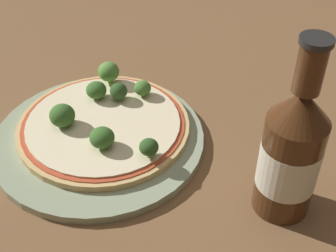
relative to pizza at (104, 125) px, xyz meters
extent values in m
plane|color=brown|center=(0.02, 0.01, -0.02)|extent=(3.00, 3.00, 0.00)
cylinder|color=#93A384|center=(0.00, -0.02, -0.01)|extent=(0.30, 0.30, 0.01)
cylinder|color=tan|center=(0.00, 0.00, 0.00)|extent=(0.25, 0.25, 0.01)
cylinder|color=#B74728|center=(0.00, 0.00, 0.00)|extent=(0.23, 0.23, 0.00)
cylinder|color=beige|center=(0.00, 0.00, 0.00)|extent=(0.22, 0.22, 0.00)
cylinder|color=#89A866|center=(0.03, -0.04, 0.01)|extent=(0.01, 0.01, 0.01)
ellipsoid|color=#386628|center=(0.03, -0.04, 0.02)|extent=(0.03, 0.03, 0.03)
cylinder|color=#89A866|center=(-0.04, 0.04, 0.01)|extent=(0.01, 0.01, 0.01)
ellipsoid|color=#386628|center=(-0.04, 0.04, 0.02)|extent=(0.03, 0.03, 0.03)
cylinder|color=#89A866|center=(0.10, -0.02, 0.01)|extent=(0.01, 0.01, 0.01)
ellipsoid|color=#2D5123|center=(0.10, -0.02, 0.02)|extent=(0.03, 0.03, 0.02)
cylinder|color=#89A866|center=(0.01, 0.08, 0.01)|extent=(0.01, 0.01, 0.01)
ellipsoid|color=#477A33|center=(0.01, 0.08, 0.02)|extent=(0.03, 0.03, 0.02)
cylinder|color=#89A866|center=(-0.05, 0.08, 0.01)|extent=(0.01, 0.01, 0.01)
ellipsoid|color=#568E3D|center=(-0.05, 0.08, 0.03)|extent=(0.03, 0.03, 0.03)
cylinder|color=#89A866|center=(-0.04, -0.04, 0.01)|extent=(0.01, 0.01, 0.01)
ellipsoid|color=#386628|center=(-0.04, -0.04, 0.02)|extent=(0.04, 0.04, 0.03)
cylinder|color=#89A866|center=(-0.01, 0.06, 0.01)|extent=(0.01, 0.01, 0.01)
ellipsoid|color=#2D5123|center=(-0.01, 0.06, 0.02)|extent=(0.03, 0.03, 0.02)
cylinder|color=#472814|center=(0.26, 0.02, 0.05)|extent=(0.07, 0.07, 0.13)
cylinder|color=beige|center=(0.26, 0.02, 0.05)|extent=(0.07, 0.07, 0.06)
cone|color=#472814|center=(0.26, 0.02, 0.13)|extent=(0.07, 0.07, 0.04)
cylinder|color=#472814|center=(0.26, 0.02, 0.18)|extent=(0.03, 0.03, 0.05)
cylinder|color=black|center=(0.26, 0.02, 0.21)|extent=(0.03, 0.03, 0.01)
camera|label=1|loc=(0.36, -0.38, 0.43)|focal=50.00mm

